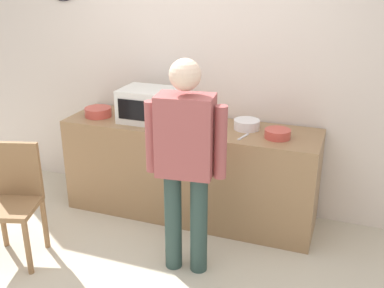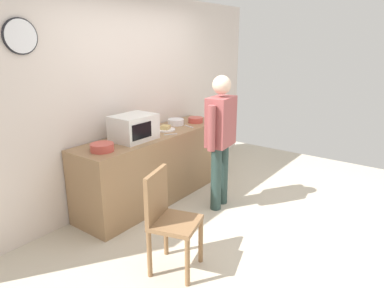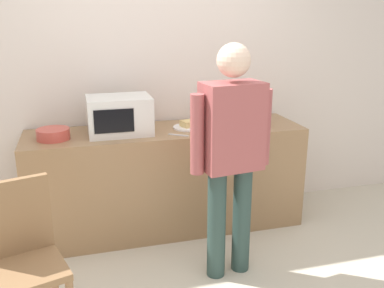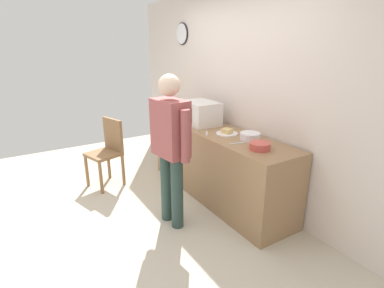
# 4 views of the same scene
# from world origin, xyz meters

# --- Properties ---
(back_wall) EXTENTS (5.40, 0.13, 2.60)m
(back_wall) POSITION_xyz_m (-0.01, 1.60, 1.30)
(back_wall) COLOR silver
(back_wall) RESTS_ON ground_plane
(kitchen_counter) EXTENTS (2.31, 0.62, 0.89)m
(kitchen_counter) POSITION_xyz_m (0.03, 1.22, 0.45)
(kitchen_counter) COLOR #93704C
(kitchen_counter) RESTS_ON ground_plane
(microwave) EXTENTS (0.50, 0.39, 0.30)m
(microwave) POSITION_xyz_m (-0.36, 1.21, 1.04)
(microwave) COLOR silver
(microwave) RESTS_ON kitchen_counter
(sandwich_plate) EXTENTS (0.26, 0.26, 0.07)m
(sandwich_plate) POSITION_xyz_m (0.21, 1.21, 0.91)
(sandwich_plate) COLOR white
(sandwich_plate) RESTS_ON kitchen_counter
(salad_bowl) EXTENTS (0.25, 0.25, 0.08)m
(salad_bowl) POSITION_xyz_m (-0.87, 1.17, 0.93)
(salad_bowl) COLOR #C64C42
(salad_bowl) RESTS_ON kitchen_counter
(cereal_bowl) EXTENTS (0.21, 0.21, 0.07)m
(cereal_bowl) POSITION_xyz_m (0.82, 1.16, 0.93)
(cereal_bowl) COLOR #C64C42
(cereal_bowl) RESTS_ON kitchen_counter
(mixing_bowl) EXTENTS (0.23, 0.23, 0.08)m
(mixing_bowl) POSITION_xyz_m (0.53, 1.29, 0.93)
(mixing_bowl) COLOR white
(mixing_bowl) RESTS_ON kitchen_counter
(fork_utensil) EXTENTS (0.06, 0.17, 0.01)m
(fork_utensil) POSITION_xyz_m (0.55, 1.08, 0.89)
(fork_utensil) COLOR silver
(fork_utensil) RESTS_ON kitchen_counter
(spoon_utensil) EXTENTS (0.15, 0.11, 0.01)m
(spoon_utensil) POSITION_xyz_m (0.08, 1.01, 0.89)
(spoon_utensil) COLOR silver
(spoon_utensil) RESTS_ON kitchen_counter
(person_standing) EXTENTS (0.59, 0.29, 1.64)m
(person_standing) POSITION_xyz_m (0.30, 0.41, 0.96)
(person_standing) COLOR #2B423D
(person_standing) RESTS_ON ground_plane
(wooden_chair) EXTENTS (0.50, 0.50, 0.94)m
(wooden_chair) POSITION_xyz_m (-1.04, 0.12, 0.52)
(wooden_chair) COLOR olive
(wooden_chair) RESTS_ON ground_plane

